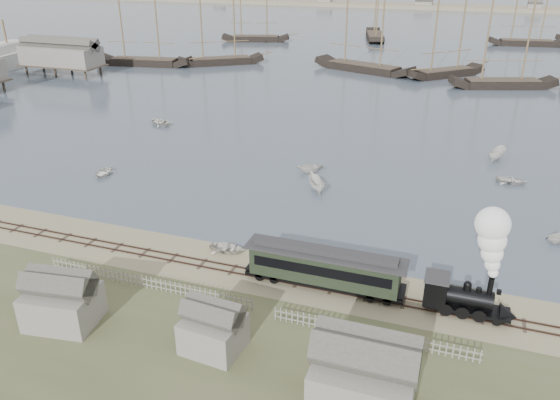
% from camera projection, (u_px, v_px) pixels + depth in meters
% --- Properties ---
extents(ground, '(600.00, 600.00, 0.00)m').
position_uv_depth(ground, '(251.00, 261.00, 49.71)').
color(ground, tan).
rests_on(ground, ground).
extents(harbor_water, '(600.00, 336.00, 0.06)m').
position_uv_depth(harbor_water, '(429.00, 29.00, 195.60)').
color(harbor_water, '#465464').
rests_on(harbor_water, ground).
extents(rail_track, '(120.00, 1.80, 0.16)m').
position_uv_depth(rail_track, '(243.00, 272.00, 47.98)').
color(rail_track, '#38251E').
rests_on(rail_track, ground).
extents(picket_fence_west, '(19.00, 0.10, 1.20)m').
position_uv_depth(picket_fence_west, '(148.00, 288.00, 45.65)').
color(picket_fence_west, gray).
rests_on(picket_fence_west, ground).
extents(picket_fence_east, '(15.00, 0.10, 1.20)m').
position_uv_depth(picket_fence_east, '(373.00, 341.00, 39.53)').
color(picket_fence_east, gray).
rests_on(picket_fence_east, ground).
extents(shed_left, '(5.00, 4.00, 4.10)m').
position_uv_depth(shed_left, '(66.00, 322.00, 41.55)').
color(shed_left, gray).
rests_on(shed_left, ground).
extents(shed_mid, '(4.00, 3.50, 3.60)m').
position_uv_depth(shed_mid, '(214.00, 348.00, 38.81)').
color(shed_mid, gray).
rests_on(shed_mid, ground).
extents(far_spit, '(500.00, 20.00, 1.80)m').
position_uv_depth(far_spit, '(444.00, 9.00, 264.27)').
color(far_spit, tan).
rests_on(far_spit, ground).
extents(locomotive, '(7.03, 2.63, 8.77)m').
position_uv_depth(locomotive, '(483.00, 272.00, 40.47)').
color(locomotive, black).
rests_on(locomotive, ground).
extents(passenger_coach, '(13.35, 2.57, 3.24)m').
position_uv_depth(passenger_coach, '(324.00, 266.00, 44.94)').
color(passenger_coach, black).
rests_on(passenger_coach, ground).
extents(beached_dinghy, '(2.44, 3.41, 0.70)m').
position_uv_depth(beached_dinghy, '(228.00, 248.00, 51.17)').
color(beached_dinghy, silver).
rests_on(beached_dinghy, ground).
extents(rowboat_0, '(3.80, 2.99, 0.71)m').
position_uv_depth(rowboat_0, '(103.00, 173.00, 68.27)').
color(rowboat_0, silver).
rests_on(rowboat_0, harbor_water).
extents(rowboat_1, '(4.09, 4.34, 1.82)m').
position_uv_depth(rowboat_1, '(310.00, 166.00, 68.86)').
color(rowboat_1, silver).
rests_on(rowboat_1, harbor_water).
extents(rowboat_2, '(4.02, 3.31, 1.49)m').
position_uv_depth(rowboat_2, '(316.00, 184.00, 63.88)').
color(rowboat_2, silver).
rests_on(rowboat_2, harbor_water).
extents(rowboat_3, '(2.73, 3.69, 0.74)m').
position_uv_depth(rowboat_3, '(512.00, 181.00, 65.96)').
color(rowboat_3, silver).
rests_on(rowboat_3, harbor_water).
extents(rowboat_4, '(3.61, 3.63, 1.45)m').
position_uv_depth(rowboat_4, '(558.00, 236.00, 52.40)').
color(rowboat_4, silver).
rests_on(rowboat_4, harbor_water).
extents(rowboat_5, '(4.38, 2.98, 1.58)m').
position_uv_depth(rowboat_5, '(497.00, 154.00, 73.20)').
color(rowboat_5, silver).
rests_on(rowboat_5, harbor_water).
extents(rowboat_6, '(4.41, 5.09, 0.88)m').
position_uv_depth(rowboat_6, '(160.00, 122.00, 88.29)').
color(rowboat_6, silver).
rests_on(rowboat_6, harbor_water).
extents(schooner_0, '(24.02, 9.01, 20.00)m').
position_uv_depth(schooner_0, '(141.00, 23.00, 129.83)').
color(schooner_0, black).
rests_on(schooner_0, harbor_water).
extents(schooner_1, '(19.72, 16.03, 20.00)m').
position_uv_depth(schooner_1, '(219.00, 22.00, 130.89)').
color(schooner_1, black).
rests_on(schooner_1, harbor_water).
extents(schooner_2, '(25.22, 14.06, 20.00)m').
position_uv_depth(schooner_2, '(366.00, 27.00, 123.25)').
color(schooner_2, black).
rests_on(schooner_2, harbor_water).
extents(schooner_3, '(16.94, 16.85, 20.00)m').
position_uv_depth(schooner_3, '(451.00, 30.00, 117.73)').
color(schooner_3, black).
rests_on(schooner_3, harbor_water).
extents(schooner_6, '(21.17, 10.60, 20.00)m').
position_uv_depth(schooner_6, '(255.00, 7.00, 165.23)').
color(schooner_6, black).
rests_on(schooner_6, harbor_water).
extents(schooner_7, '(10.69, 23.85, 20.00)m').
position_uv_depth(schooner_7, '(377.00, 6.00, 169.13)').
color(schooner_7, black).
rests_on(schooner_7, harbor_water).
extents(schooner_8, '(21.66, 8.14, 20.00)m').
position_uv_depth(schooner_8, '(532.00, 10.00, 157.43)').
color(schooner_8, black).
rests_on(schooner_8, harbor_water).
extents(schooner_10, '(21.67, 11.50, 20.00)m').
position_uv_depth(schooner_10, '(510.00, 38.00, 107.93)').
color(schooner_10, black).
rests_on(schooner_10, harbor_water).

